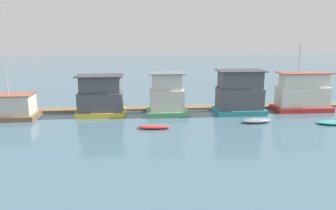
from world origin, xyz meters
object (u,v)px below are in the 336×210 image
(dinghy_teal, at_px, (334,123))
(dinghy_grey, at_px, (256,121))
(dinghy_red, at_px, (154,127))
(mooring_post_centre, at_px, (240,103))
(houseboat_green, at_px, (167,97))
(houseboat_red, at_px, (303,94))
(houseboat_brown, at_px, (14,107))
(houseboat_yellow, at_px, (100,97))
(mooring_post_near_right, at_px, (98,105))
(houseboat_teal, at_px, (240,93))

(dinghy_teal, bearing_deg, dinghy_grey, 170.52)
(dinghy_red, relative_size, dinghy_grey, 1.04)
(dinghy_teal, distance_m, mooring_post_centre, 11.71)
(houseboat_green, distance_m, dinghy_grey, 11.33)
(houseboat_red, height_order, dinghy_teal, houseboat_red)
(houseboat_brown, xyz_separation_m, houseboat_yellow, (10.38, 0.69, 0.87))
(houseboat_yellow, xyz_separation_m, dinghy_grey, (18.39, -5.13, -2.03))
(houseboat_yellow, relative_size, mooring_post_near_right, 3.16)
(dinghy_red, distance_m, mooring_post_centre, 14.19)
(houseboat_yellow, bearing_deg, houseboat_teal, -1.66)
(houseboat_brown, height_order, dinghy_grey, houseboat_brown)
(mooring_post_centre, bearing_deg, houseboat_green, -170.86)
(dinghy_grey, bearing_deg, houseboat_yellow, 164.42)
(dinghy_red, bearing_deg, mooring_post_near_right, 131.91)
(houseboat_teal, xyz_separation_m, dinghy_teal, (9.35, -6.05, -2.36))
(dinghy_red, bearing_deg, dinghy_grey, 6.58)
(houseboat_brown, height_order, houseboat_teal, houseboat_brown)
(houseboat_red, distance_m, dinghy_grey, 9.82)
(houseboat_yellow, height_order, dinghy_red, houseboat_yellow)
(houseboat_yellow, xyz_separation_m, mooring_post_near_right, (-0.52, 1.23, -1.33))
(houseboat_yellow, bearing_deg, dinghy_grey, -15.58)
(houseboat_green, bearing_deg, dinghy_red, -107.12)
(houseboat_yellow, distance_m, houseboat_red, 26.40)
(houseboat_brown, relative_size, houseboat_yellow, 1.09)
(houseboat_brown, relative_size, houseboat_green, 1.23)
(houseboat_teal, distance_m, dinghy_teal, 11.39)
(houseboat_brown, xyz_separation_m, dinghy_grey, (28.76, -4.44, -1.16))
(dinghy_grey, bearing_deg, dinghy_red, -173.42)
(mooring_post_near_right, bearing_deg, dinghy_teal, -15.81)
(houseboat_brown, xyz_separation_m, mooring_post_centre, (28.67, 1.91, -0.47))
(houseboat_yellow, xyz_separation_m, mooring_post_centre, (18.29, 1.23, -1.34))
(houseboat_red, relative_size, dinghy_red, 2.37)
(houseboat_teal, relative_size, dinghy_teal, 1.47)
(mooring_post_centre, bearing_deg, dinghy_red, -146.92)
(houseboat_yellow, bearing_deg, dinghy_teal, -13.67)
(houseboat_brown, distance_m, dinghy_red, 17.82)
(houseboat_teal, height_order, dinghy_teal, houseboat_teal)
(houseboat_brown, bearing_deg, houseboat_green, 0.94)
(mooring_post_centre, bearing_deg, dinghy_grey, -89.15)
(houseboat_teal, distance_m, mooring_post_near_right, 18.33)
(dinghy_grey, xyz_separation_m, mooring_post_near_right, (-18.91, 6.35, 0.70))
(houseboat_red, bearing_deg, houseboat_brown, -178.65)
(houseboat_green, bearing_deg, houseboat_brown, -179.06)
(dinghy_teal, relative_size, mooring_post_centre, 2.24)
(dinghy_grey, bearing_deg, mooring_post_centre, 90.85)
(houseboat_red, relative_size, dinghy_teal, 2.07)
(houseboat_brown, relative_size, houseboat_red, 0.75)
(dinghy_red, bearing_deg, mooring_post_centre, 33.08)
(mooring_post_near_right, bearing_deg, houseboat_brown, -169.01)
(houseboat_green, bearing_deg, mooring_post_near_right, 169.69)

